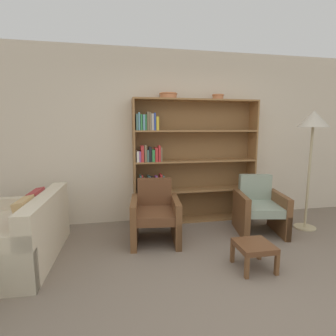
% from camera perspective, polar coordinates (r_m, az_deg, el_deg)
% --- Properties ---
extents(ground_plane, '(24.00, 24.00, 0.00)m').
position_cam_1_polar(ground_plane, '(2.70, 18.19, -26.35)').
color(ground_plane, '#7A6B5B').
extents(wall_back, '(12.00, 0.06, 2.75)m').
position_cam_1_polar(wall_back, '(4.40, 3.93, 6.71)').
color(wall_back, beige).
rests_on(wall_back, ground).
extents(bookshelf, '(2.01, 0.30, 1.97)m').
position_cam_1_polar(bookshelf, '(4.26, 3.51, 0.83)').
color(bookshelf, olive).
rests_on(bookshelf, ground).
extents(bowl_slate, '(0.28, 0.28, 0.08)m').
position_cam_1_polar(bowl_slate, '(4.17, 0.04, 15.52)').
color(bowl_slate, '#C67547').
rests_on(bowl_slate, bookshelf).
extents(bowl_brass, '(0.19, 0.19, 0.08)m').
position_cam_1_polar(bowl_brass, '(4.39, 10.83, 15.01)').
color(bowl_brass, '#C67547').
rests_on(bowl_brass, bookshelf).
extents(couch, '(1.00, 1.51, 0.79)m').
position_cam_1_polar(couch, '(3.59, -30.01, -12.94)').
color(couch, beige).
rests_on(couch, ground).
extents(armchair_leather, '(0.71, 0.75, 0.82)m').
position_cam_1_polar(armchair_leather, '(3.63, -2.82, -9.96)').
color(armchair_leather, brown).
rests_on(armchair_leather, ground).
extents(armchair_cushioned, '(0.76, 0.79, 0.82)m').
position_cam_1_polar(armchair_cushioned, '(4.13, 19.20, -8.09)').
color(armchair_cushioned, brown).
rests_on(armchair_cushioned, ground).
extents(floor_lamp, '(0.44, 0.44, 1.78)m').
position_cam_1_polar(floor_lamp, '(4.41, 29.04, 8.08)').
color(floor_lamp, tan).
rests_on(floor_lamp, ground).
extents(footstool, '(0.38, 0.38, 0.29)m').
position_cam_1_polar(footstool, '(3.13, 18.24, -16.15)').
color(footstool, brown).
rests_on(footstool, ground).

